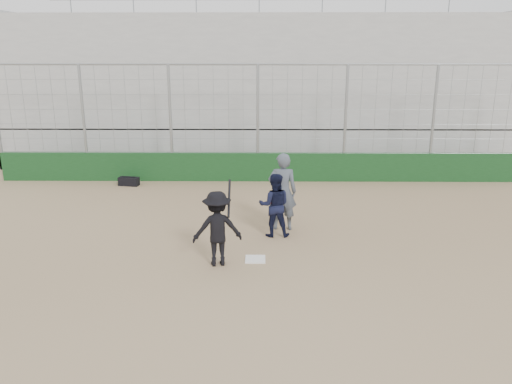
{
  "coord_description": "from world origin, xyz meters",
  "views": [
    {
      "loc": [
        0.13,
        -10.12,
        4.38
      ],
      "look_at": [
        0.0,
        1.4,
        1.15
      ],
      "focal_mm": 35.0,
      "sensor_mm": 36.0,
      "label": 1
    }
  ],
  "objects_px": {
    "batter_at_plate": "(217,228)",
    "umpire": "(282,195)",
    "catcher_crouched": "(274,215)",
    "equipment_bag": "(129,181)"
  },
  "relations": [
    {
      "from": "batter_at_plate",
      "to": "umpire",
      "type": "xyz_separation_m",
      "value": [
        1.46,
        2.24,
        0.08
      ]
    },
    {
      "from": "catcher_crouched",
      "to": "umpire",
      "type": "distance_m",
      "value": 0.68
    },
    {
      "from": "catcher_crouched",
      "to": "umpire",
      "type": "bearing_deg",
      "value": 68.31
    },
    {
      "from": "batter_at_plate",
      "to": "equipment_bag",
      "type": "relative_size",
      "value": 2.5
    },
    {
      "from": "catcher_crouched",
      "to": "equipment_bag",
      "type": "xyz_separation_m",
      "value": [
        -4.84,
        4.81,
        -0.39
      ]
    },
    {
      "from": "umpire",
      "to": "catcher_crouched",
      "type": "bearing_deg",
      "value": 70.35
    },
    {
      "from": "catcher_crouched",
      "to": "equipment_bag",
      "type": "height_order",
      "value": "catcher_crouched"
    },
    {
      "from": "batter_at_plate",
      "to": "catcher_crouched",
      "type": "bearing_deg",
      "value": 53.8
    },
    {
      "from": "catcher_crouched",
      "to": "umpire",
      "type": "relative_size",
      "value": 0.61
    },
    {
      "from": "catcher_crouched",
      "to": "umpire",
      "type": "xyz_separation_m",
      "value": [
        0.21,
        0.53,
        0.36
      ]
    }
  ]
}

